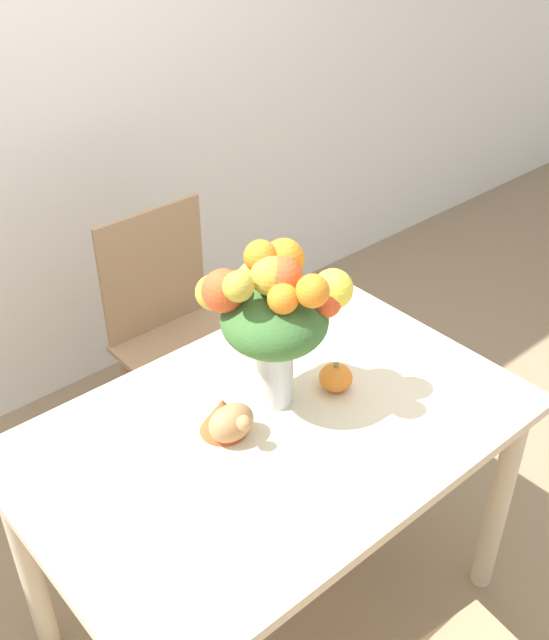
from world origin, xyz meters
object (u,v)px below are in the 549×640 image
at_px(dining_chair_near_window, 179,337).
at_px(turkey_figurine, 227,418).
at_px(pumpkin, 336,377).
at_px(flower_vase, 273,312).

bearing_deg(dining_chair_near_window, turkey_figurine, -115.19).
height_order(pumpkin, dining_chair_near_window, dining_chair_near_window).
xyz_separation_m(flower_vase, dining_chair_near_window, (0.17, 0.69, -0.53)).
height_order(flower_vase, turkey_figurine, flower_vase).
bearing_deg(dining_chair_near_window, flower_vase, -103.74).
bearing_deg(flower_vase, turkey_figurine, -171.09).
distance_m(pumpkin, dining_chair_near_window, 0.82).
xyz_separation_m(turkey_figurine, dining_chair_near_window, (0.34, 0.72, -0.31)).
distance_m(flower_vase, pumpkin, 0.28).
bearing_deg(flower_vase, pumpkin, -27.64).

